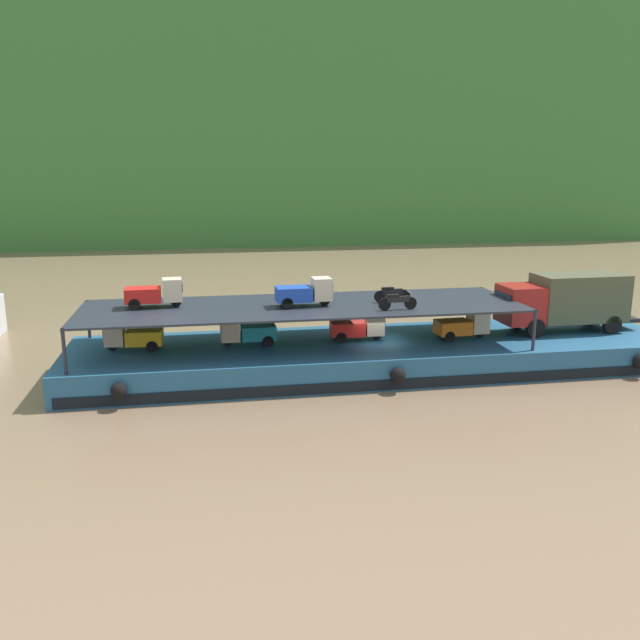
# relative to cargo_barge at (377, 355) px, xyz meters

# --- Properties ---
(ground_plane) EXTENTS (400.00, 400.00, 0.00)m
(ground_plane) POSITION_rel_cargo_barge_xyz_m (0.00, 0.02, -0.75)
(ground_plane) COLOR #7F664C
(hillside_far_bank) EXTENTS (127.80, 35.87, 39.04)m
(hillside_far_bank) POSITION_rel_cargo_barge_xyz_m (0.00, 71.68, 21.24)
(hillside_far_bank) COLOR #387533
(hillside_far_bank) RESTS_ON ground
(cargo_barge) EXTENTS (30.89, 7.80, 1.50)m
(cargo_barge) POSITION_rel_cargo_barge_xyz_m (0.00, 0.00, 0.00)
(cargo_barge) COLOR #23567A
(cargo_barge) RESTS_ON ground
(covered_lorry) EXTENTS (7.89, 2.41, 3.10)m
(covered_lorry) POSITION_rel_cargo_barge_xyz_m (10.46, 0.19, 2.45)
(covered_lorry) COLOR maroon
(covered_lorry) RESTS_ON cargo_barge
(cargo_rack) EXTENTS (21.69, 6.43, 2.00)m
(cargo_rack) POSITION_rel_cargo_barge_xyz_m (-3.80, 0.02, 2.69)
(cargo_rack) COLOR #232833
(cargo_rack) RESTS_ON cargo_barge
(mini_truck_lower_stern) EXTENTS (2.79, 1.29, 1.38)m
(mini_truck_lower_stern) POSITION_rel_cargo_barge_xyz_m (-12.10, 0.40, 1.44)
(mini_truck_lower_stern) COLOR gold
(mini_truck_lower_stern) RESTS_ON cargo_barge
(mini_truck_lower_aft) EXTENTS (2.76, 1.24, 1.38)m
(mini_truck_lower_aft) POSITION_rel_cargo_barge_xyz_m (-6.59, 0.34, 1.44)
(mini_truck_lower_aft) COLOR teal
(mini_truck_lower_aft) RESTS_ON cargo_barge
(mini_truck_lower_mid) EXTENTS (2.80, 1.30, 1.38)m
(mini_truck_lower_mid) POSITION_rel_cargo_barge_xyz_m (-0.91, 0.33, 1.44)
(mini_truck_lower_mid) COLOR red
(mini_truck_lower_mid) RESTS_ON cargo_barge
(mini_truck_lower_fore) EXTENTS (2.80, 1.30, 1.38)m
(mini_truck_lower_fore) POSITION_rel_cargo_barge_xyz_m (4.49, -0.32, 1.44)
(mini_truck_lower_fore) COLOR orange
(mini_truck_lower_fore) RESTS_ON cargo_barge
(mini_truck_upper_stern) EXTENTS (2.79, 1.29, 1.38)m
(mini_truck_upper_stern) POSITION_rel_cargo_barge_xyz_m (-10.97, 0.77, 3.44)
(mini_truck_upper_stern) COLOR red
(mini_truck_upper_stern) RESTS_ON cargo_rack
(mini_truck_upper_mid) EXTENTS (2.77, 1.26, 1.38)m
(mini_truck_upper_mid) POSITION_rel_cargo_barge_xyz_m (-3.76, -0.27, 3.44)
(mini_truck_upper_mid) COLOR #1E47B7
(mini_truck_upper_mid) RESTS_ON cargo_rack
(motorcycle_upper_port) EXTENTS (1.90, 0.55, 0.87)m
(motorcycle_upper_port) POSITION_rel_cargo_barge_xyz_m (0.45, -1.91, 3.18)
(motorcycle_upper_port) COLOR black
(motorcycle_upper_port) RESTS_ON cargo_rack
(motorcycle_upper_centre) EXTENTS (1.90, 0.55, 0.87)m
(motorcycle_upper_centre) POSITION_rel_cargo_barge_xyz_m (0.74, 0.02, 3.18)
(motorcycle_upper_centre) COLOR black
(motorcycle_upper_centre) RESTS_ON cargo_rack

